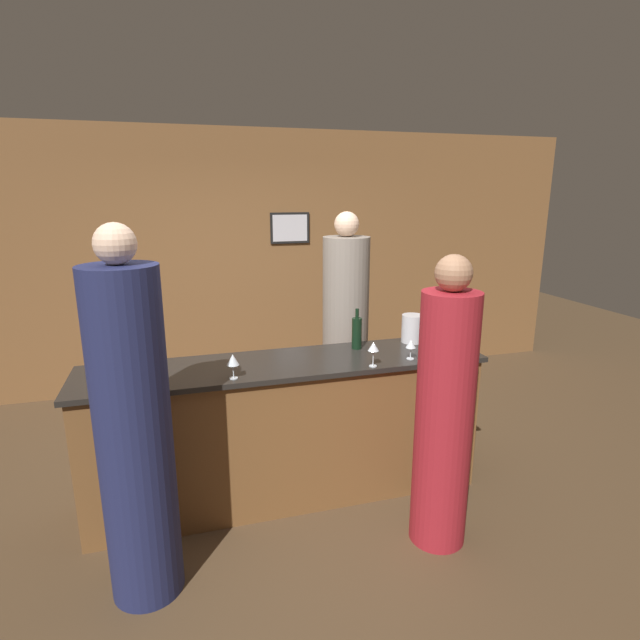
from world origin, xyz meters
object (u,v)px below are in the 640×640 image
at_px(bartender, 345,339).
at_px(wine_bottle_2, 431,334).
at_px(guest_1, 134,435).
at_px(wine_bottle_0, 357,333).
at_px(ice_bucket, 412,328).
at_px(wine_bottle_1, 144,346).
at_px(guest_0, 444,416).

height_order(bartender, wine_bottle_2, bartender).
distance_m(guest_1, wine_bottle_0, 1.72).
bearing_deg(guest_1, wine_bottle_0, 28.22).
relative_size(wine_bottle_2, ice_bucket, 1.32).
relative_size(wine_bottle_1, ice_bucket, 1.39).
bearing_deg(ice_bucket, bartender, 124.72).
relative_size(bartender, guest_0, 1.10).
bearing_deg(guest_1, ice_bucket, 23.19).
bearing_deg(wine_bottle_1, guest_1, -91.29).
xyz_separation_m(wine_bottle_1, ice_bucket, (1.96, -0.07, -0.01)).
bearing_deg(bartender, guest_1, 40.33).
bearing_deg(guest_0, wine_bottle_1, 150.35).
bearing_deg(wine_bottle_1, wine_bottle_2, -7.69).
xyz_separation_m(bartender, wine_bottle_1, (-1.59, -0.46, 0.21)).
relative_size(guest_1, wine_bottle_1, 6.73).
distance_m(wine_bottle_0, wine_bottle_1, 1.49).
height_order(guest_0, guest_1, guest_1).
relative_size(guest_1, wine_bottle_2, 7.07).
bearing_deg(ice_bucket, guest_0, -104.18).
distance_m(guest_0, wine_bottle_2, 0.82).
bearing_deg(wine_bottle_2, guest_1, -162.37).
relative_size(wine_bottle_0, wine_bottle_2, 1.06).
bearing_deg(bartender, wine_bottle_0, 79.27).
bearing_deg(wine_bottle_1, bartender, 15.96).
bearing_deg(wine_bottle_1, ice_bucket, -1.98).
bearing_deg(wine_bottle_2, wine_bottle_0, 162.29).
bearing_deg(wine_bottle_0, bartender, 79.27).
bearing_deg(guest_1, wine_bottle_1, 88.71).
relative_size(bartender, wine_bottle_0, 6.59).
bearing_deg(wine_bottle_1, guest_0, -29.65).
relative_size(wine_bottle_1, wine_bottle_2, 1.05).
relative_size(bartender, guest_1, 0.99).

